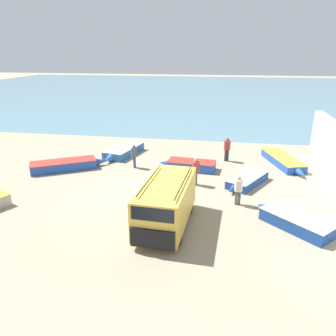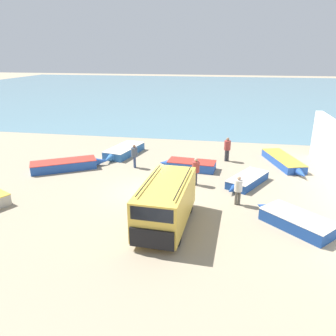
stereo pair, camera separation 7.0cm
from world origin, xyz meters
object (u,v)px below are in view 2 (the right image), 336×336
fishing_rowboat_3 (67,165)px  fisherman_2 (134,154)px  parked_van (166,202)px  fisherman_3 (238,188)px  fishing_rowboat_5 (284,161)px  fisherman_0 (196,169)px  fisherman_1 (227,147)px  fishing_rowboat_0 (295,221)px  fishing_rowboat_6 (247,180)px  fishing_rowboat_4 (123,151)px  fishing_rowboat_1 (190,165)px

fishing_rowboat_3 → fisherman_2: bearing=-16.1°
parked_van → fisherman_3: 4.35m
fishing_rowboat_5 → fisherman_0: (-5.86, -4.77, 0.74)m
fishing_rowboat_5 → fisherman_1: size_ratio=3.05×
fishing_rowboat_0 → fisherman_1: (-3.19, 9.21, 0.76)m
fishing_rowboat_6 → fisherman_1: size_ratio=2.18×
fishing_rowboat_5 → parked_van: bearing=-51.1°
fisherman_2 → fisherman_0: bearing=-54.4°
fishing_rowboat_5 → fishing_rowboat_3: bearing=-93.5°
fisherman_0 → fisherman_1: bearing=82.4°
fisherman_2 → fishing_rowboat_0: bearing=-61.1°
fishing_rowboat_5 → fisherman_0: bearing=-67.7°
fishing_rowboat_4 → fishing_rowboat_5: (12.01, -0.35, -0.03)m
parked_van → fishing_rowboat_1: bearing=-178.4°
fishing_rowboat_6 → fishing_rowboat_4: bearing=-86.9°
fishing_rowboat_1 → fishing_rowboat_5: fishing_rowboat_1 is taller
parked_van → fishing_rowboat_3: (-8.11, 6.38, -0.86)m
fisherman_2 → fisherman_1: bearing=-3.9°
fishing_rowboat_3 → fishing_rowboat_5: 15.26m
fisherman_3 → parked_van: bearing=121.3°
fishing_rowboat_1 → fisherman_2: size_ratio=2.40×
fishing_rowboat_3 → fisherman_1: 11.47m
fishing_rowboat_0 → fishing_rowboat_3: size_ratio=0.72×
fishing_rowboat_0 → fishing_rowboat_4: 14.56m
fishing_rowboat_1 → fisherman_1: size_ratio=2.23×
fishing_rowboat_0 → fishing_rowboat_1: (-5.69, 6.94, -0.00)m
fishing_rowboat_1 → fishing_rowboat_6: (3.73, -2.11, -0.04)m
parked_van → fisherman_2: bearing=-151.3°
fishing_rowboat_6 → fisherman_3: (-0.61, -2.93, 0.70)m
parked_van → fishing_rowboat_5: 12.00m
fishing_rowboat_1 → fisherman_2: 3.88m
fishing_rowboat_4 → fisherman_3: fisherman_3 is taller
parked_van → fisherman_3: parked_van is taller
fishing_rowboat_1 → fishing_rowboat_5: bearing=-156.8°
fishing_rowboat_1 → fishing_rowboat_6: bearing=156.2°
fishing_rowboat_5 → fisherman_2: size_ratio=3.28×
fishing_rowboat_3 → fisherman_0: fisherman_0 is taller
parked_van → fishing_rowboat_6: size_ratio=1.28×
fishing_rowboat_4 → fisherman_1: 8.02m
fishing_rowboat_1 → fisherman_0: size_ratio=2.32×
fishing_rowboat_3 → fishing_rowboat_5: size_ratio=0.92×
fishing_rowboat_1 → fishing_rowboat_3: size_ratio=0.80×
fishing_rowboat_1 → fishing_rowboat_3: fishing_rowboat_3 is taller
fishing_rowboat_0 → fishing_rowboat_3: 15.04m
fishing_rowboat_3 → fisherman_0: 9.10m
fishing_rowboat_6 → fisherman_1: fisherman_1 is taller
fishing_rowboat_1 → fishing_rowboat_4: fishing_rowboat_4 is taller
fisherman_3 → fishing_rowboat_4: bearing=40.3°
fishing_rowboat_6 → parked_van: bearing=-5.2°
fishing_rowboat_4 → fisherman_2: bearing=44.7°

